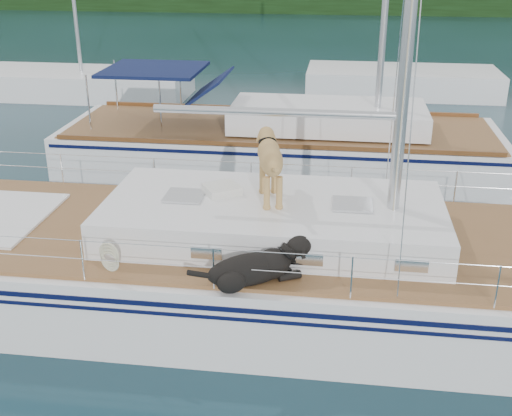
# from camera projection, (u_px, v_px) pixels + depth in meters

# --- Properties ---
(ground) EXTENTS (120.00, 120.00, 0.00)m
(ground) POSITION_uv_depth(u_px,v_px,m) (225.00, 300.00, 10.64)
(ground) COLOR black
(ground) RESTS_ON ground
(shore_bank) EXTENTS (92.00, 1.00, 1.20)m
(shore_bank) POSITION_uv_depth(u_px,v_px,m) (325.00, 4.00, 52.60)
(shore_bank) COLOR #595147
(shore_bank) RESTS_ON ground
(main_sailboat) EXTENTS (12.00, 4.05, 14.01)m
(main_sailboat) POSITION_uv_depth(u_px,v_px,m) (230.00, 264.00, 10.35)
(main_sailboat) COLOR white
(main_sailboat) RESTS_ON ground
(neighbor_sailboat) EXTENTS (11.00, 3.50, 13.30)m
(neighbor_sailboat) POSITION_uv_depth(u_px,v_px,m) (284.00, 146.00, 16.41)
(neighbor_sailboat) COLOR white
(neighbor_sailboat) RESTS_ON ground
(bg_boat_west) EXTENTS (8.00, 3.00, 11.65)m
(bg_boat_west) POSITION_uv_depth(u_px,v_px,m) (83.00, 84.00, 24.24)
(bg_boat_west) COLOR white
(bg_boat_west) RESTS_ON ground
(bg_boat_center) EXTENTS (7.20, 3.00, 11.65)m
(bg_boat_center) POSITION_uv_depth(u_px,v_px,m) (402.00, 82.00, 24.58)
(bg_boat_center) COLOR white
(bg_boat_center) RESTS_ON ground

